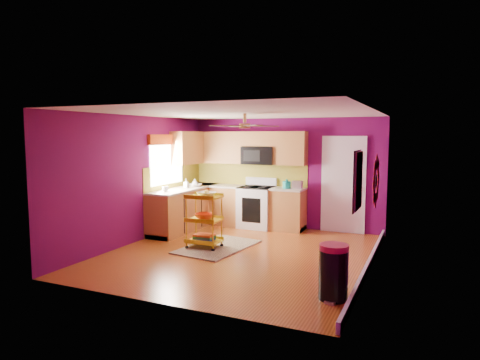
% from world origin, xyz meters
% --- Properties ---
extents(ground, '(5.00, 5.00, 0.00)m').
position_xyz_m(ground, '(0.00, 0.00, 0.00)').
color(ground, brown).
rests_on(ground, ground).
extents(room_envelope, '(4.54, 5.04, 2.52)m').
position_xyz_m(room_envelope, '(0.03, 0.00, 1.63)').
color(room_envelope, '#620B50').
rests_on(room_envelope, ground).
extents(lower_cabinets, '(2.81, 2.31, 0.94)m').
position_xyz_m(lower_cabinets, '(-1.35, 1.82, 0.43)').
color(lower_cabinets, brown).
rests_on(lower_cabinets, ground).
extents(electric_range, '(0.76, 0.66, 1.13)m').
position_xyz_m(electric_range, '(-0.55, 2.17, 0.48)').
color(electric_range, white).
rests_on(electric_range, ground).
extents(upper_cabinetry, '(2.80, 2.30, 1.26)m').
position_xyz_m(upper_cabinetry, '(-1.24, 2.17, 1.80)').
color(upper_cabinetry, brown).
rests_on(upper_cabinetry, ground).
extents(left_window, '(0.08, 1.35, 1.08)m').
position_xyz_m(left_window, '(-2.22, 1.05, 1.74)').
color(left_window, white).
rests_on(left_window, ground).
extents(panel_door, '(0.95, 0.11, 2.15)m').
position_xyz_m(panel_door, '(1.35, 2.47, 1.02)').
color(panel_door, white).
rests_on(panel_door, ground).
extents(right_wall_art, '(0.04, 2.74, 1.04)m').
position_xyz_m(right_wall_art, '(2.23, -0.34, 1.44)').
color(right_wall_art, black).
rests_on(right_wall_art, ground).
extents(ceiling_fan, '(1.01, 1.01, 0.26)m').
position_xyz_m(ceiling_fan, '(0.00, 0.20, 2.29)').
color(ceiling_fan, '#BF8C3F').
rests_on(ceiling_fan, ground).
extents(shag_rug, '(1.21, 1.77, 0.02)m').
position_xyz_m(shag_rug, '(-0.56, 0.22, 0.01)').
color(shag_rug, '#312010').
rests_on(shag_rug, ground).
extents(rolling_cart, '(0.62, 0.46, 1.11)m').
position_xyz_m(rolling_cart, '(-0.77, 0.08, 0.57)').
color(rolling_cart, gold).
rests_on(rolling_cart, ground).
extents(trash_can, '(0.46, 0.47, 0.72)m').
position_xyz_m(trash_can, '(1.96, -1.46, 0.36)').
color(trash_can, black).
rests_on(trash_can, ground).
extents(teal_kettle, '(0.18, 0.18, 0.21)m').
position_xyz_m(teal_kettle, '(0.16, 2.17, 1.02)').
color(teal_kettle, teal).
rests_on(teal_kettle, lower_cabinets).
extents(toaster, '(0.22, 0.15, 0.18)m').
position_xyz_m(toaster, '(0.40, 2.19, 1.03)').
color(toaster, beige).
rests_on(toaster, lower_cabinets).
extents(soap_bottle_a, '(0.09, 0.09, 0.21)m').
position_xyz_m(soap_bottle_a, '(-1.91, 1.33, 1.04)').
color(soap_bottle_a, '#EA3F72').
rests_on(soap_bottle_a, lower_cabinets).
extents(soap_bottle_b, '(0.14, 0.14, 0.18)m').
position_xyz_m(soap_bottle_b, '(-1.87, 1.65, 1.03)').
color(soap_bottle_b, white).
rests_on(soap_bottle_b, lower_cabinets).
extents(counter_dish, '(0.27, 0.27, 0.07)m').
position_xyz_m(counter_dish, '(-1.85, 1.66, 0.97)').
color(counter_dish, white).
rests_on(counter_dish, lower_cabinets).
extents(counter_cup, '(0.14, 0.14, 0.11)m').
position_xyz_m(counter_cup, '(-2.00, 0.64, 0.99)').
color(counter_cup, white).
rests_on(counter_cup, lower_cabinets).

